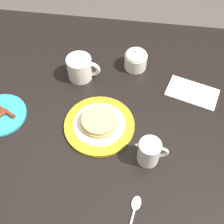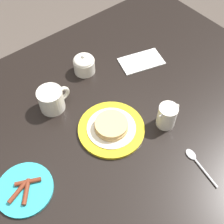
{
  "view_description": "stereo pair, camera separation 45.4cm",
  "coord_description": "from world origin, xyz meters",
  "views": [
    {
      "loc": [
        0.13,
        -0.54,
        1.58
      ],
      "look_at": [
        0.05,
        0.0,
        0.81
      ],
      "focal_mm": 45.0,
      "sensor_mm": 36.0,
      "label": 1
    },
    {
      "loc": [
        -0.32,
        -0.46,
        1.62
      ],
      "look_at": [
        0.05,
        0.0,
        0.81
      ],
      "focal_mm": 45.0,
      "sensor_mm": 36.0,
      "label": 2
    }
  ],
  "objects": [
    {
      "name": "ground_plane",
      "position": [
        0.0,
        0.0,
        0.0
      ],
      "size": [
        8.0,
        8.0,
        0.0
      ],
      "primitive_type": "plane",
      "color": "#51473F"
    },
    {
      "name": "dining_table",
      "position": [
        0.0,
        0.0,
        0.68
      ],
      "size": [
        1.58,
        1.09,
        0.78
      ],
      "color": "black",
      "rests_on": "ground_plane"
    },
    {
      "name": "pancake_plate",
      "position": [
        0.01,
        -0.04,
        0.79
      ],
      "size": [
        0.24,
        0.24,
        0.04
      ],
      "color": "gold",
      "rests_on": "dining_table"
    },
    {
      "name": "side_plate_bacon",
      "position": [
        -0.33,
        -0.04,
        0.78
      ],
      "size": [
        0.18,
        0.18,
        0.02
      ],
      "color": "#2DADBC",
      "rests_on": "dining_table"
    },
    {
      "name": "coffee_mug",
      "position": [
        -0.09,
        0.18,
        0.82
      ],
      "size": [
        0.12,
        0.09,
        0.09
      ],
      "color": "silver",
      "rests_on": "dining_table"
    },
    {
      "name": "creamer_pitcher",
      "position": [
        0.18,
        -0.14,
        0.83
      ],
      "size": [
        0.11,
        0.07,
        0.1
      ],
      "color": "silver",
      "rests_on": "dining_table"
    },
    {
      "name": "sugar_bowl",
      "position": [
        0.11,
        0.26,
        0.82
      ],
      "size": [
        0.09,
        0.09,
        0.09
      ],
      "color": "silver",
      "rests_on": "dining_table"
    },
    {
      "name": "napkin",
      "position": [
        0.33,
        0.15,
        0.78
      ],
      "size": [
        0.2,
        0.15,
        0.01
      ],
      "color": "white",
      "rests_on": "dining_table"
    },
    {
      "name": "spoon",
      "position": [
        0.15,
        -0.31,
        0.78
      ],
      "size": [
        0.04,
        0.15,
        0.01
      ],
      "color": "silver",
      "rests_on": "dining_table"
    }
  ]
}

